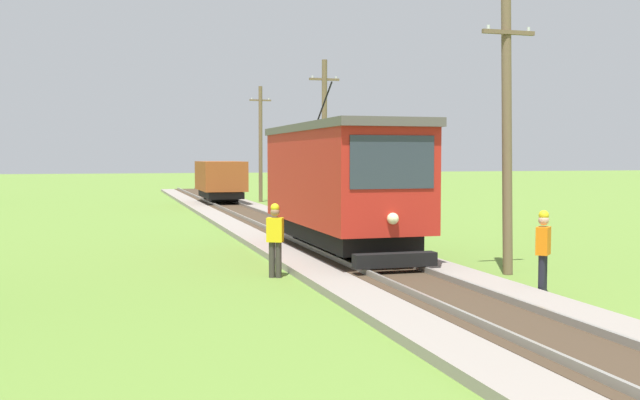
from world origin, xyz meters
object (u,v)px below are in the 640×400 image
Objects in this scene: second_worker at (275,237)px; gravel_pile at (295,197)px; utility_pole_near_tram at (507,134)px; red_tram at (340,181)px; utility_pole_mid at (324,139)px; track_worker at (543,249)px; utility_pole_far at (261,143)px; freight_car at (220,180)px.

gravel_pile is at bearing 10.55° from second_worker.
utility_pole_near_tram is 6.21m from second_worker.
red_tram reaches higher than gravel_pile.
track_worker is at bearing -92.34° from utility_pole_mid.
utility_pole_near_tram reaches higher than track_worker.
gravel_pile is at bearing -81.83° from utility_pole_far.
freight_car is 2.91× the size of second_worker.
gravel_pile is (0.83, 8.55, -3.11)m from utility_pole_mid.
gravel_pile is at bearing 84.46° from utility_pole_mid.
freight_car is 4.85m from utility_pole_far.
red_tram reaches higher than second_worker.
second_worker reaches higher than gravel_pile.
red_tram is 4.05m from second_worker.
track_worker is at bearing -101.88° from second_worker.
second_worker is at bearing -131.43° from red_tram.
utility_pole_far is (0.00, 14.32, 0.07)m from utility_pole_mid.
track_worker is (-0.76, -32.83, -2.81)m from utility_pole_far.
red_tram is 26.38m from utility_pole_far.
freight_car is 0.72× the size of utility_pole_mid.
freight_car is 4.84m from gravel_pile.
utility_pole_mid is (-0.00, 15.73, 0.26)m from utility_pole_near_tram.
utility_pole_far is at bearing -46.53° from track_worker.
utility_pole_far is 6.64m from gravel_pile.
red_tram is 23.12m from freight_car.
second_worker is at bearing -105.45° from gravel_pile.
utility_pole_far is 2.37× the size of gravel_pile.
second_worker is (-5.61, -29.05, -2.81)m from utility_pole_far.
utility_pole_mid is at bearing -90.00° from utility_pole_far.
utility_pole_near_tram is (3.05, -27.01, 1.90)m from freight_car.
freight_car reaches higher than track_worker.
utility_pole_near_tram is 15.73m from utility_pole_mid.
freight_car is at bearing 20.39° from second_worker.
utility_pole_far reaches higher than gravel_pile.
utility_pole_mid reaches higher than track_worker.
second_worker is (-5.61, -14.73, -2.74)m from utility_pole_mid.
second_worker is (-2.56, -2.90, -1.21)m from red_tram.
second_worker is at bearing 169.96° from utility_pole_near_tram.
gravel_pile is 1.75× the size of second_worker.
utility_pole_mid reaches higher than red_tram.
utility_pole_mid is at bearing 75.57° from red_tram.
utility_pole_mid reaches higher than freight_car.
second_worker is at bearing -110.83° from utility_pole_mid.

